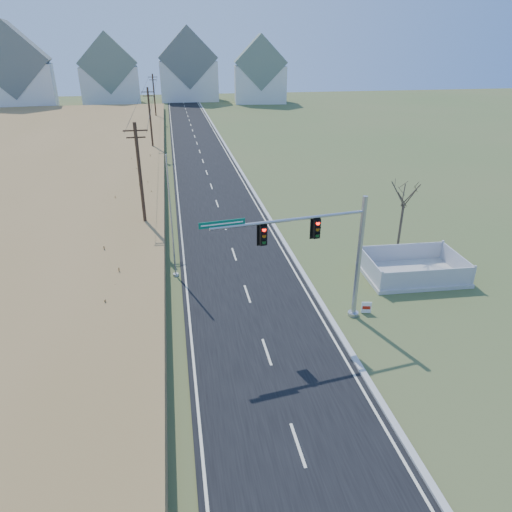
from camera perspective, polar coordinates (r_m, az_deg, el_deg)
The scene contains 16 objects.
ground at distance 25.24m, azimuth 0.42°, elevation -9.31°, with size 260.00×260.00×0.00m, color #485D2D.
road at distance 71.98m, azimuth -7.28°, elevation 13.47°, with size 8.00×180.00×0.06m, color black.
curb at distance 72.32m, azimuth -3.91°, elevation 13.71°, with size 0.30×180.00×0.18m, color #B2AFA8.
reed_marsh at distance 65.13m, azimuth -28.56°, elevation 10.01°, with size 38.00×110.00×1.30m, color olive.
utility_pole_near at distance 36.81m, azimuth -14.22°, elevation 9.24°, with size 1.80×0.26×9.00m.
utility_pole_mid at distance 66.20m, azimuth -13.05°, elevation 16.14°, with size 1.80×0.26×9.00m.
utility_pole_far at distance 95.97m, azimuth -12.58°, elevation 18.78°, with size 1.80×0.26×9.00m.
condo_nw at distance 125.35m, azimuth -27.89°, elevation 19.39°, with size 17.69×13.38×19.05m.
condo_nnw at distance 129.43m, azimuth -17.84°, elevation 20.72°, with size 14.93×11.17×17.03m.
condo_n at distance 132.76m, azimuth -8.47°, elevation 21.94°, with size 15.27×10.20×18.54m.
condo_ne at distance 126.96m, azimuth 0.49°, elevation 21.70°, with size 14.12×10.51×16.52m.
traffic_signal_mast at distance 24.24m, azimuth 9.08°, elevation 0.76°, with size 8.93×1.45×7.16m.
fence_enclosure at distance 32.41m, azimuth 18.95°, elevation -1.92°, with size 6.62×4.69×1.47m.
open_sign at distance 27.29m, azimuth 13.63°, elevation -6.27°, with size 0.57×0.18×0.71m.
flagpole at distance 29.94m, azimuth -10.44°, elevation 3.13°, with size 0.37×0.37×8.20m.
bare_tree at distance 34.06m, azimuth 18.16°, elevation 7.53°, with size 2.20×2.20×5.83m.
Camera 1 is at (-3.95, -20.46, 14.24)m, focal length 32.00 mm.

